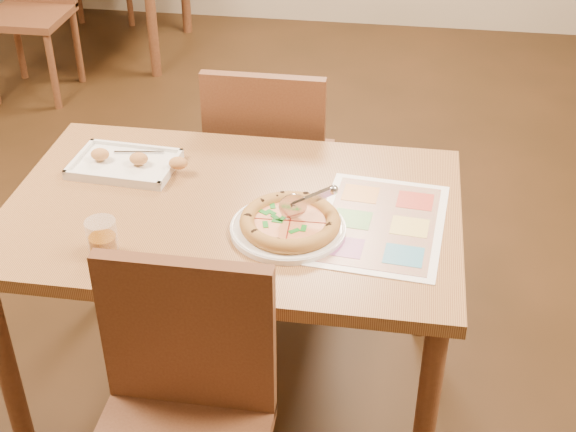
# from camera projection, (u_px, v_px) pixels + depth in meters

# --- Properties ---
(dining_table) EXTENTS (1.30, 0.85, 0.72)m
(dining_table) POSITION_uv_depth(u_px,v_px,m) (233.00, 230.00, 2.34)
(dining_table) COLOR #9D713E
(dining_table) RESTS_ON ground
(chair_near) EXTENTS (0.42, 0.42, 0.47)m
(chair_near) POSITION_uv_depth(u_px,v_px,m) (181.00, 398.00, 1.88)
(chair_near) COLOR brown
(chair_near) RESTS_ON ground
(chair_far) EXTENTS (0.42, 0.42, 0.47)m
(chair_far) POSITION_uv_depth(u_px,v_px,m) (269.00, 152.00, 2.87)
(chair_far) COLOR brown
(chair_far) RESTS_ON ground
(plate) EXTENTS (0.34, 0.34, 0.02)m
(plate) POSITION_uv_depth(u_px,v_px,m) (288.00, 229.00, 2.18)
(plate) COLOR white
(plate) RESTS_ON dining_table
(pizza) EXTENTS (0.28, 0.28, 0.04)m
(pizza) POSITION_uv_depth(u_px,v_px,m) (290.00, 222.00, 2.17)
(pizza) COLOR #C08D41
(pizza) RESTS_ON plate
(pizza_cutter) EXTENTS (0.15, 0.06, 0.09)m
(pizza_cutter) POSITION_uv_depth(u_px,v_px,m) (307.00, 201.00, 2.15)
(pizza_cutter) COLOR silver
(pizza_cutter) RESTS_ON pizza
(appetizer_tray) EXTENTS (0.37, 0.23, 0.06)m
(appetizer_tray) POSITION_uv_depth(u_px,v_px,m) (128.00, 164.00, 2.46)
(appetizer_tray) COLOR white
(appetizer_tray) RESTS_ON dining_table
(glass_tumbler) EXTENTS (0.08, 0.08, 0.10)m
(glass_tumbler) POSITION_uv_depth(u_px,v_px,m) (102.00, 240.00, 2.08)
(glass_tumbler) COLOR #7D4109
(glass_tumbler) RESTS_ON dining_table
(menu) EXTENTS (0.38, 0.51, 0.00)m
(menu) POSITION_uv_depth(u_px,v_px,m) (381.00, 223.00, 2.21)
(menu) COLOR white
(menu) RESTS_ON dining_table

